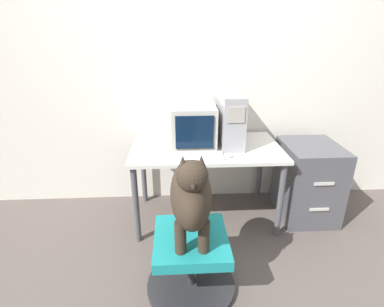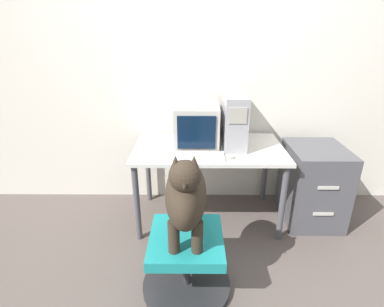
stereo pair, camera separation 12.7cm
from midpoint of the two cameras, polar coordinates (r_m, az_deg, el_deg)
name	(u,v)px [view 1 (the left image)]	position (r m, az deg, el deg)	size (l,w,h in m)	color
ground_plane	(209,241)	(2.62, 1.78, -16.38)	(12.00, 12.00, 0.00)	#564C47
wall_back	(203,70)	(2.86, 0.69, 15.60)	(8.00, 0.05, 2.60)	silver
desk	(206,155)	(2.61, 1.26, -0.39)	(1.28, 0.73, 0.71)	silver
crt_monitor	(193,124)	(2.61, -1.23, 5.66)	(0.37, 0.48, 0.35)	#B7B2A8
pc_tower	(230,119)	(2.60, 5.84, 6.62)	(0.18, 0.51, 0.45)	#99999E
keyboard	(195,156)	(2.34, -0.92, -0.59)	(0.43, 0.17, 0.03)	silver
computer_mouse	(229,155)	(2.36, 5.62, -0.38)	(0.06, 0.04, 0.04)	beige
office_chair	(191,262)	(2.11, -2.04, -20.03)	(0.60, 0.60, 0.43)	#262628
dog	(191,193)	(1.79, -2.26, -7.60)	(0.25, 0.55, 0.61)	#33281E
filing_cabinet	(308,181)	(2.95, 20.00, -4.94)	(0.48, 0.58, 0.70)	#4C4C51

